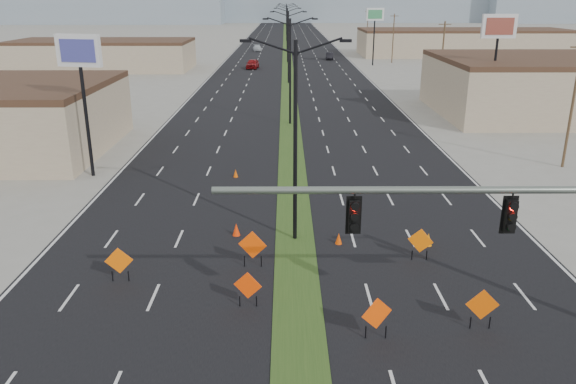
{
  "coord_description": "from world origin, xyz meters",
  "views": [
    {
      "loc": [
        -0.5,
        -14.65,
        11.82
      ],
      "look_at": [
        -0.36,
        10.2,
        3.2
      ],
      "focal_mm": 35.0,
      "sensor_mm": 36.0,
      "label": 1
    }
  ],
  "objects_px": {
    "streetlight_2": "(288,45)",
    "streetlight_6": "(286,18)",
    "car_mid": "(330,56)",
    "streetlight_4": "(287,26)",
    "cone_1": "(339,239)",
    "signal_mast": "(566,228)",
    "streetlight_1": "(290,68)",
    "car_far": "(257,48)",
    "cone_0": "(236,230)",
    "construction_sign_2": "(253,246)",
    "pole_sign_west": "(80,62)",
    "streetlight_0": "(295,137)",
    "construction_sign_4": "(420,242)",
    "pole_sign_east_near": "(498,34)",
    "cone_2": "(428,240)",
    "construction_sign_5": "(482,306)",
    "car_left": "(253,64)",
    "construction_sign_3": "(377,315)",
    "construction_sign_1": "(248,287)",
    "streetlight_3": "(287,33)",
    "construction_sign_0": "(119,262)",
    "pole_sign_east_far": "(375,18)",
    "cone_3": "(236,173)",
    "streetlight_5": "(287,21)"
  },
  "relations": [
    {
      "from": "streetlight_2",
      "to": "streetlight_6",
      "type": "relative_size",
      "value": 1.0
    },
    {
      "from": "streetlight_2",
      "to": "car_mid",
      "type": "bearing_deg",
      "value": 75.61
    },
    {
      "from": "streetlight_4",
      "to": "cone_1",
      "type": "bearing_deg",
      "value": -88.88
    },
    {
      "from": "signal_mast",
      "to": "streetlight_1",
      "type": "height_order",
      "value": "streetlight_1"
    },
    {
      "from": "car_far",
      "to": "cone_0",
      "type": "relative_size",
      "value": 6.66
    },
    {
      "from": "construction_sign_2",
      "to": "cone_1",
      "type": "relative_size",
      "value": 3.04
    },
    {
      "from": "cone_0",
      "to": "pole_sign_west",
      "type": "distance_m",
      "value": 16.98
    },
    {
      "from": "streetlight_0",
      "to": "construction_sign_4",
      "type": "relative_size",
      "value": 6.27
    },
    {
      "from": "pole_sign_east_near",
      "to": "construction_sign_4",
      "type": "bearing_deg",
      "value": -116.6
    },
    {
      "from": "construction_sign_4",
      "to": "cone_2",
      "type": "height_order",
      "value": "construction_sign_4"
    },
    {
      "from": "construction_sign_5",
      "to": "signal_mast",
      "type": "bearing_deg",
      "value": -40.8
    },
    {
      "from": "construction_sign_4",
      "to": "streetlight_0",
      "type": "bearing_deg",
      "value": -179.04
    },
    {
      "from": "cone_0",
      "to": "streetlight_0",
      "type": "bearing_deg",
      "value": -8.22
    },
    {
      "from": "car_left",
      "to": "construction_sign_2",
      "type": "bearing_deg",
      "value": -81.86
    },
    {
      "from": "construction_sign_3",
      "to": "construction_sign_5",
      "type": "distance_m",
      "value": 4.07
    },
    {
      "from": "construction_sign_1",
      "to": "streetlight_0",
      "type": "bearing_deg",
      "value": 85.63
    },
    {
      "from": "streetlight_0",
      "to": "streetlight_3",
      "type": "relative_size",
      "value": 1.0
    },
    {
      "from": "streetlight_3",
      "to": "car_left",
      "type": "xyz_separation_m",
      "value": [
        -6.21,
        -10.11,
        -4.6
      ]
    },
    {
      "from": "streetlight_6",
      "to": "car_left",
      "type": "height_order",
      "value": "streetlight_6"
    },
    {
      "from": "car_far",
      "to": "streetlight_4",
      "type": "bearing_deg",
      "value": 18.89
    },
    {
      "from": "cone_0",
      "to": "pole_sign_west",
      "type": "relative_size",
      "value": 0.07
    },
    {
      "from": "construction_sign_1",
      "to": "streetlight_1",
      "type": "bearing_deg",
      "value": 98.88
    },
    {
      "from": "car_left",
      "to": "streetlight_4",
      "type": "bearing_deg",
      "value": 85.77
    },
    {
      "from": "streetlight_1",
      "to": "streetlight_6",
      "type": "bearing_deg",
      "value": 90.0
    },
    {
      "from": "streetlight_2",
      "to": "cone_1",
      "type": "height_order",
      "value": "streetlight_2"
    },
    {
      "from": "construction_sign_0",
      "to": "pole_sign_east_far",
      "type": "height_order",
      "value": "pole_sign_east_far"
    },
    {
      "from": "construction_sign_4",
      "to": "cone_1",
      "type": "distance_m",
      "value": 4.16
    },
    {
      "from": "streetlight_0",
      "to": "pole_sign_west",
      "type": "bearing_deg",
      "value": 141.73
    },
    {
      "from": "streetlight_1",
      "to": "construction_sign_5",
      "type": "relative_size",
      "value": 6.02
    },
    {
      "from": "car_far",
      "to": "construction_sign_0",
      "type": "distance_m",
      "value": 113.21
    },
    {
      "from": "streetlight_4",
      "to": "cone_3",
      "type": "height_order",
      "value": "streetlight_4"
    },
    {
      "from": "construction_sign_3",
      "to": "pole_sign_west",
      "type": "bearing_deg",
      "value": 106.4
    },
    {
      "from": "signal_mast",
      "to": "cone_0",
      "type": "xyz_separation_m",
      "value": [
        -11.62,
        10.44,
        -4.45
      ]
    },
    {
      "from": "streetlight_5",
      "to": "pole_sign_east_near",
      "type": "xyz_separation_m",
      "value": [
        20.08,
        -110.76,
        3.09
      ]
    },
    {
      "from": "streetlight_4",
      "to": "cone_3",
      "type": "bearing_deg",
      "value": -92.22
    },
    {
      "from": "car_mid",
      "to": "cone_2",
      "type": "bearing_deg",
      "value": -88.3
    },
    {
      "from": "streetlight_5",
      "to": "construction_sign_5",
      "type": "distance_m",
      "value": 148.61
    },
    {
      "from": "car_left",
      "to": "car_far",
      "type": "bearing_deg",
      "value": 96.28
    },
    {
      "from": "construction_sign_3",
      "to": "cone_2",
      "type": "height_order",
      "value": "construction_sign_3"
    },
    {
      "from": "cone_1",
      "to": "cone_0",
      "type": "bearing_deg",
      "value": 168.26
    },
    {
      "from": "signal_mast",
      "to": "cone_2",
      "type": "distance_m",
      "value": 10.32
    },
    {
      "from": "cone_3",
      "to": "car_far",
      "type": "bearing_deg",
      "value": 91.77
    },
    {
      "from": "construction_sign_3",
      "to": "construction_sign_5",
      "type": "relative_size",
      "value": 1.01
    },
    {
      "from": "streetlight_5",
      "to": "pole_sign_east_far",
      "type": "bearing_deg",
      "value": -75.59
    },
    {
      "from": "streetlight_1",
      "to": "construction_sign_1",
      "type": "xyz_separation_m",
      "value": [
        -2.0,
        -34.73,
        -4.51
      ]
    },
    {
      "from": "streetlight_3",
      "to": "car_mid",
      "type": "distance_m",
      "value": 11.02
    },
    {
      "from": "construction_sign_1",
      "to": "construction_sign_5",
      "type": "relative_size",
      "value": 0.93
    },
    {
      "from": "streetlight_3",
      "to": "streetlight_5",
      "type": "xyz_separation_m",
      "value": [
        0.0,
        56.0,
        0.0
      ]
    },
    {
      "from": "car_left",
      "to": "streetlight_5",
      "type": "bearing_deg",
      "value": 89.65
    },
    {
      "from": "car_left",
      "to": "construction_sign_2",
      "type": "relative_size",
      "value": 2.67
    }
  ]
}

